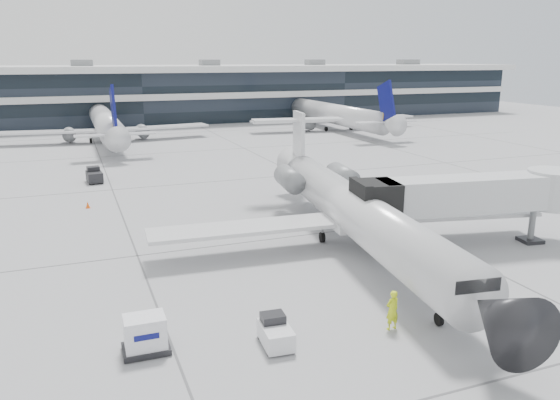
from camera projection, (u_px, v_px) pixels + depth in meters
name	position (u px, v px, depth m)	size (l,w,h in m)	color
ground	(279.00, 238.00, 39.49)	(220.00, 220.00, 0.00)	#99999C
terminal	(136.00, 97.00, 112.23)	(170.00, 22.00, 10.00)	black
bg_jet_center	(107.00, 141.00, 86.33)	(32.00, 40.00, 9.60)	silver
bg_jet_right	(334.00, 129.00, 100.31)	(32.00, 40.00, 9.60)	silver
regional_jet	(353.00, 208.00, 37.14)	(27.67, 34.54, 7.98)	silver
jet_bridge	(479.00, 194.00, 36.84)	(15.97, 5.29, 5.13)	#B0B2B5
ramp_worker	(392.00, 310.00, 26.00)	(0.73, 0.48, 1.99)	#CEE618
baggage_tug	(275.00, 333.00, 24.66)	(1.40, 2.20, 1.34)	silver
cargo_uld	(145.00, 335.00, 23.98)	(2.08, 1.55, 1.67)	black
traffic_cone	(88.00, 205.00, 47.41)	(0.50, 0.50, 0.57)	#FF570D
far_tug	(94.00, 176.00, 57.18)	(1.68, 2.62, 1.60)	black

